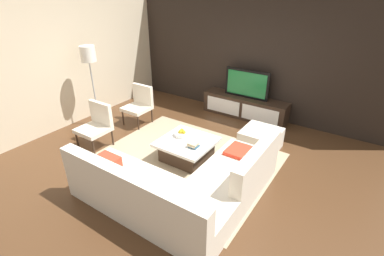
% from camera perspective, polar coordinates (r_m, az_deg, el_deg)
% --- Properties ---
extents(ground_plane, '(14.00, 14.00, 0.00)m').
position_cam_1_polar(ground_plane, '(5.19, -0.75, -6.96)').
color(ground_plane, '#4C301C').
extents(feature_wall_back, '(6.40, 0.12, 2.80)m').
position_cam_1_polar(feature_wall_back, '(6.86, 12.44, 13.86)').
color(feature_wall_back, black).
rests_on(feature_wall_back, ground).
extents(side_wall_left, '(0.12, 5.20, 2.80)m').
position_cam_1_polar(side_wall_left, '(6.93, -22.74, 12.56)').
color(side_wall_left, beige).
rests_on(side_wall_left, ground).
extents(area_rug, '(3.10, 2.59, 0.01)m').
position_cam_1_polar(area_rug, '(5.23, -1.66, -6.57)').
color(area_rug, tan).
rests_on(area_rug, ground).
extents(media_console, '(2.03, 0.47, 0.50)m').
position_cam_1_polar(media_console, '(6.94, 10.54, 4.17)').
color(media_console, '#332319').
rests_on(media_console, ground).
extents(television, '(1.06, 0.06, 0.66)m').
position_cam_1_polar(television, '(6.74, 10.96, 8.71)').
color(television, black).
rests_on(television, media_console).
extents(sectional_couch, '(2.43, 2.28, 0.83)m').
position_cam_1_polar(sectional_couch, '(4.19, -2.09, -11.69)').
color(sectional_couch, beige).
rests_on(sectional_couch, ground).
extents(coffee_table, '(0.94, 0.93, 0.38)m').
position_cam_1_polar(coffee_table, '(5.20, -1.05, -4.26)').
color(coffee_table, '#332319').
rests_on(coffee_table, ground).
extents(accent_chair_near, '(0.56, 0.55, 0.87)m').
position_cam_1_polar(accent_chair_near, '(5.80, -18.60, 0.98)').
color(accent_chair_near, '#332319').
rests_on(accent_chair_near, ground).
extents(floor_lamp, '(0.31, 0.31, 1.77)m').
position_cam_1_polar(floor_lamp, '(6.43, -20.04, 12.83)').
color(floor_lamp, '#A5A5AA').
rests_on(floor_lamp, ground).
extents(ottoman, '(0.70, 0.70, 0.40)m').
position_cam_1_polar(ottoman, '(5.66, 13.62, -2.28)').
color(ottoman, beige).
rests_on(ottoman, ground).
extents(fruit_bowl, '(0.28, 0.28, 0.13)m').
position_cam_1_polar(fruit_bowl, '(5.25, -2.06, -1.12)').
color(fruit_bowl, silver).
rests_on(fruit_bowl, coffee_table).
extents(accent_chair_far, '(0.55, 0.54, 0.87)m').
position_cam_1_polar(accent_chair_far, '(6.56, -10.51, 5.05)').
color(accent_chair_far, '#332319').
rests_on(accent_chair_far, ground).
extents(book_stack, '(0.17, 0.16, 0.09)m').
position_cam_1_polar(book_stack, '(4.89, 0.26, -3.42)').
color(book_stack, '#2D516B').
rests_on(book_stack, coffee_table).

